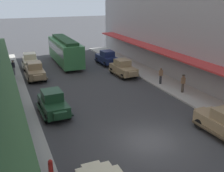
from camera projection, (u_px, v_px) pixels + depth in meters
name	position (u px, v px, depth m)	size (l,w,h in m)	color
ground_plane	(149.00, 141.00, 16.93)	(200.00, 200.00, 0.00)	#38383A
sidewalk_left	(26.00, 169.00, 14.13)	(3.00, 60.00, 0.15)	#A8A59E
parked_car_0	(123.00, 68.00, 30.23)	(2.30, 4.31, 1.84)	#997F5B
parked_car_2	(53.00, 103.00, 20.50)	(2.25, 4.30, 1.84)	#193D23
parked_car_3	(30.00, 61.00, 33.51)	(2.29, 4.31, 1.84)	beige
parked_car_4	(35.00, 71.00, 29.07)	(2.16, 4.27, 1.84)	#997F5B
parked_car_5	(224.00, 122.00, 17.36)	(2.25, 4.30, 1.84)	#997F5B
parked_car_6	(107.00, 57.00, 35.25)	(2.26, 4.30, 1.84)	#19234C
streetcar	(65.00, 50.00, 34.90)	(2.57, 9.61, 3.46)	#33723F
fire_hydrant	(51.00, 167.00, 13.51)	(0.24, 0.24, 0.82)	#B21E19
pedestrian_0	(3.00, 74.00, 27.85)	(0.36, 0.24, 1.64)	#2D2D33
pedestrian_1	(161.00, 76.00, 27.10)	(0.36, 0.24, 1.64)	#2D2D33
pedestrian_2	(183.00, 83.00, 24.70)	(0.36, 0.28, 1.67)	#4C4238
pedestrian_3	(13.00, 67.00, 30.10)	(0.36, 0.28, 1.67)	slate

